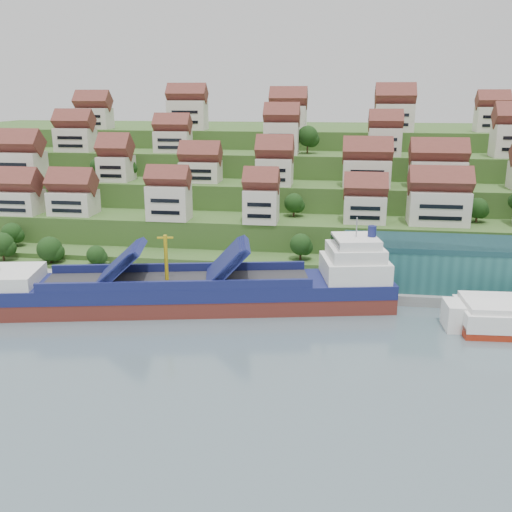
# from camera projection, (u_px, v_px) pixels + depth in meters

# --- Properties ---
(ground) EXTENTS (300.00, 300.00, 0.00)m
(ground) POSITION_uv_depth(u_px,v_px,m) (235.00, 312.00, 116.80)
(ground) COLOR slate
(ground) RESTS_ON ground
(quay) EXTENTS (180.00, 14.00, 2.20)m
(quay) POSITION_uv_depth(u_px,v_px,m) (334.00, 287.00, 128.04)
(quay) COLOR gray
(quay) RESTS_ON ground
(pebble_beach) EXTENTS (45.00, 20.00, 1.00)m
(pebble_beach) POSITION_uv_depth(u_px,v_px,m) (5.00, 279.00, 136.03)
(pebble_beach) COLOR gray
(pebble_beach) RESTS_ON ground
(hillside) EXTENTS (260.00, 128.00, 31.00)m
(hillside) POSITION_uv_depth(u_px,v_px,m) (284.00, 184.00, 212.43)
(hillside) COLOR #2D4C1E
(hillside) RESTS_ON ground
(hillside_village) EXTENTS (158.31, 63.09, 29.78)m
(hillside_village) POSITION_uv_depth(u_px,v_px,m) (280.00, 160.00, 167.27)
(hillside_village) COLOR silver
(hillside_village) RESTS_ON ground
(hillside_trees) EXTENTS (134.84, 62.71, 30.66)m
(hillside_trees) POSITION_uv_depth(u_px,v_px,m) (231.00, 195.00, 155.76)
(hillside_trees) COLOR #1A3C14
(hillside_trees) RESTS_ON ground
(warehouse) EXTENTS (60.00, 15.00, 10.00)m
(warehouse) POSITION_uv_depth(u_px,v_px,m) (484.00, 265.00, 123.88)
(warehouse) COLOR #235F5E
(warehouse) RESTS_ON quay
(flagpole) EXTENTS (1.28, 0.16, 8.00)m
(flagpole) POSITION_uv_depth(u_px,v_px,m) (326.00, 269.00, 121.95)
(flagpole) COLOR gray
(flagpole) RESTS_ON quay
(cargo_ship) EXTENTS (85.19, 29.26, 18.77)m
(cargo_ship) POSITION_uv_depth(u_px,v_px,m) (200.00, 292.00, 118.10)
(cargo_ship) COLOR maroon
(cargo_ship) RESTS_ON ground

